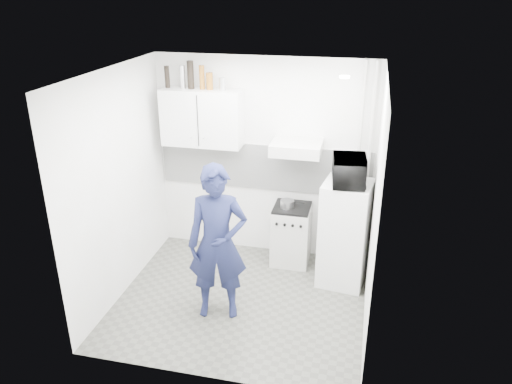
# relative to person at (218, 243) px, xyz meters

# --- Properties ---
(floor) EXTENTS (2.80, 2.80, 0.00)m
(floor) POSITION_rel_person_xyz_m (0.17, 0.26, -0.87)
(floor) COLOR #55564D
(floor) RESTS_ON ground
(ceiling) EXTENTS (2.80, 2.80, 0.00)m
(ceiling) POSITION_rel_person_xyz_m (0.17, 0.26, 1.73)
(ceiling) COLOR white
(ceiling) RESTS_ON wall_back
(wall_back) EXTENTS (2.80, 0.00, 2.80)m
(wall_back) POSITION_rel_person_xyz_m (0.17, 1.51, 0.43)
(wall_back) COLOR white
(wall_back) RESTS_ON floor
(wall_left) EXTENTS (0.00, 2.60, 2.60)m
(wall_left) POSITION_rel_person_xyz_m (-1.23, 0.26, 0.43)
(wall_left) COLOR white
(wall_left) RESTS_ON floor
(wall_right) EXTENTS (0.00, 2.60, 2.60)m
(wall_right) POSITION_rel_person_xyz_m (1.57, 0.26, 0.43)
(wall_right) COLOR white
(wall_right) RESTS_ON floor
(person) EXTENTS (0.71, 0.54, 1.73)m
(person) POSITION_rel_person_xyz_m (0.00, 0.00, 0.00)
(person) COLOR #171C3F
(person) RESTS_ON floor
(stove) EXTENTS (0.48, 0.48, 0.76)m
(stove) POSITION_rel_person_xyz_m (0.59, 1.26, -0.49)
(stove) COLOR beige
(stove) RESTS_ON floor
(fridge) EXTENTS (0.61, 0.61, 1.30)m
(fridge) POSITION_rel_person_xyz_m (1.27, 0.94, -0.22)
(fridge) COLOR white
(fridge) RESTS_ON floor
(stove_top) EXTENTS (0.46, 0.46, 0.03)m
(stove_top) POSITION_rel_person_xyz_m (0.59, 1.26, -0.09)
(stove_top) COLOR black
(stove_top) RESTS_ON stove
(saucepan) EXTENTS (0.17, 0.17, 0.10)m
(saucepan) POSITION_rel_person_xyz_m (0.53, 1.23, -0.03)
(saucepan) COLOR silver
(saucepan) RESTS_ON stove_top
(microwave) EXTENTS (0.58, 0.42, 0.30)m
(microwave) POSITION_rel_person_xyz_m (1.27, 0.94, 0.58)
(microwave) COLOR black
(microwave) RESTS_ON fridge
(bottle_a) EXTENTS (0.06, 0.06, 0.26)m
(bottle_a) POSITION_rel_person_xyz_m (-1.01, 1.34, 1.46)
(bottle_a) COLOR black
(bottle_a) RESTS_ON upper_cabinet
(bottle_b) EXTENTS (0.07, 0.07, 0.27)m
(bottle_b) POSITION_rel_person_xyz_m (-0.81, 1.34, 1.47)
(bottle_b) COLOR silver
(bottle_b) RESTS_ON upper_cabinet
(bottle_c) EXTENTS (0.08, 0.08, 0.33)m
(bottle_c) POSITION_rel_person_xyz_m (-0.70, 1.34, 1.50)
(bottle_c) COLOR black
(bottle_c) RESTS_ON upper_cabinet
(bottle_d) EXTENTS (0.06, 0.06, 0.29)m
(bottle_d) POSITION_rel_person_xyz_m (-0.56, 1.34, 1.48)
(bottle_d) COLOR brown
(bottle_d) RESTS_ON upper_cabinet
(canister_a) EXTENTS (0.08, 0.08, 0.20)m
(canister_a) POSITION_rel_person_xyz_m (-0.46, 1.34, 1.43)
(canister_a) COLOR brown
(canister_a) RESTS_ON upper_cabinet
(canister_b) EXTENTS (0.08, 0.08, 0.15)m
(canister_b) POSITION_rel_person_xyz_m (-0.30, 1.34, 1.41)
(canister_b) COLOR silver
(canister_b) RESTS_ON upper_cabinet
(upper_cabinet) EXTENTS (1.00, 0.35, 0.70)m
(upper_cabinet) POSITION_rel_person_xyz_m (-0.58, 1.34, 0.98)
(upper_cabinet) COLOR white
(upper_cabinet) RESTS_ON wall_back
(range_hood) EXTENTS (0.60, 0.50, 0.14)m
(range_hood) POSITION_rel_person_xyz_m (0.62, 1.26, 0.70)
(range_hood) COLOR beige
(range_hood) RESTS_ON wall_back
(backsplash) EXTENTS (2.74, 0.03, 0.60)m
(backsplash) POSITION_rel_person_xyz_m (0.17, 1.50, 0.33)
(backsplash) COLOR white
(backsplash) RESTS_ON wall_back
(pipe_a) EXTENTS (0.05, 0.05, 2.60)m
(pipe_a) POSITION_rel_person_xyz_m (1.47, 1.43, 0.43)
(pipe_a) COLOR beige
(pipe_a) RESTS_ON floor
(pipe_b) EXTENTS (0.04, 0.04, 2.60)m
(pipe_b) POSITION_rel_person_xyz_m (1.35, 1.43, 0.43)
(pipe_b) COLOR beige
(pipe_b) RESTS_ON floor
(ceiling_spot_fixture) EXTENTS (0.10, 0.10, 0.02)m
(ceiling_spot_fixture) POSITION_rel_person_xyz_m (1.17, 0.46, 1.70)
(ceiling_spot_fixture) COLOR white
(ceiling_spot_fixture) RESTS_ON ceiling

